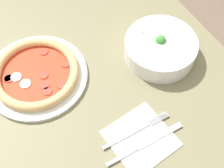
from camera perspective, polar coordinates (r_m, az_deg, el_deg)
name	(u,v)px	position (r m, az deg, el deg)	size (l,w,h in m)	color
ground_plane	(100,160)	(1.61, -2.17, -13.69)	(8.00, 8.00, 0.00)	brown
dining_table	(94,95)	(1.02, -3.35, -2.01)	(1.18, 0.81, 0.77)	#706B4C
pizza	(36,74)	(0.92, -13.73, 1.81)	(0.29, 0.29, 0.04)	white
bowl	(160,47)	(0.94, 8.81, 6.64)	(0.21, 0.21, 0.08)	white
napkin	(141,138)	(0.82, 5.29, -9.87)	(0.17, 0.17, 0.00)	white
fork	(135,131)	(0.82, 4.30, -8.56)	(0.02, 0.20, 0.00)	silver
knife	(142,146)	(0.81, 5.46, -11.18)	(0.02, 0.22, 0.01)	silver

